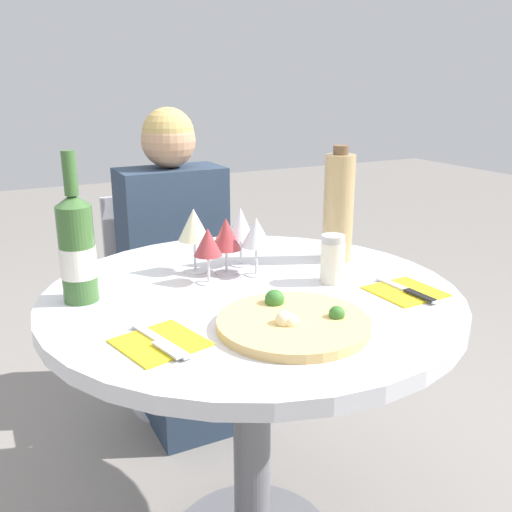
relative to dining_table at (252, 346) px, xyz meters
The scene contains 14 objects.
dining_table is the anchor object (origin of this frame).
chair_behind_diner 0.90m from the dining_table, 84.86° to the left, with size 0.43×0.43×0.82m.
seated_diner 0.75m from the dining_table, 83.91° to the left, with size 0.38×0.43×1.16m.
pizza_large 0.28m from the dining_table, 94.96° to the right, with size 0.31×0.31×0.05m.
wine_bottle 0.48m from the dining_table, 161.96° to the left, with size 0.08×0.08×0.34m.
tall_carafe 0.45m from the dining_table, 19.19° to the left, with size 0.08×0.08×0.32m.
sugar_shaker 0.29m from the dining_table, 10.66° to the right, with size 0.06×0.06×0.12m.
wine_glass_back_right 0.33m from the dining_table, 71.77° to the left, with size 0.07×0.07×0.16m.
wine_glass_back_left 0.34m from the dining_table, 109.83° to the left, with size 0.08×0.08×0.17m.
wine_glass_front_right 0.28m from the dining_table, 57.50° to the left, with size 0.08×0.08×0.15m.
wine_glass_center 0.29m from the dining_table, 91.18° to the left, with size 0.08×0.08×0.15m.
wine_glass_front_left 0.28m from the dining_table, 124.90° to the left, with size 0.07×0.07×0.14m.
place_setting_left 0.37m from the dining_table, 147.83° to the right, with size 0.18×0.19×0.01m.
place_setting_right 0.40m from the dining_table, 29.27° to the right, with size 0.16×0.19×0.01m.
Camera 1 is at (-0.57, -1.14, 1.25)m, focal length 40.00 mm.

